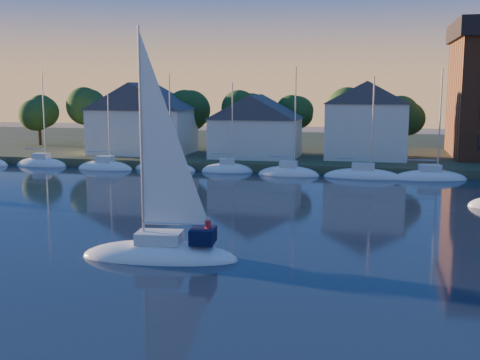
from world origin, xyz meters
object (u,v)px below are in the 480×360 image
(clubhouse_east, at_px, (367,119))
(hero_sailboat, at_px, (162,249))
(clubhouse_centre, at_px, (256,125))
(clubhouse_west, at_px, (143,117))

(clubhouse_east, xyz_separation_m, hero_sailboat, (-10.92, -45.38, -5.39))
(clubhouse_east, bearing_deg, clubhouse_centre, -171.87)
(clubhouse_centre, distance_m, hero_sailboat, 43.72)
(clubhouse_east, bearing_deg, hero_sailboat, -103.53)
(clubhouse_centre, bearing_deg, hero_sailboat, -85.94)
(clubhouse_west, distance_m, clubhouse_centre, 16.05)
(clubhouse_west, relative_size, clubhouse_east, 1.30)
(clubhouse_west, relative_size, clubhouse_centre, 1.18)
(clubhouse_centre, height_order, hero_sailboat, hero_sailboat)
(hero_sailboat, bearing_deg, clubhouse_west, -72.55)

